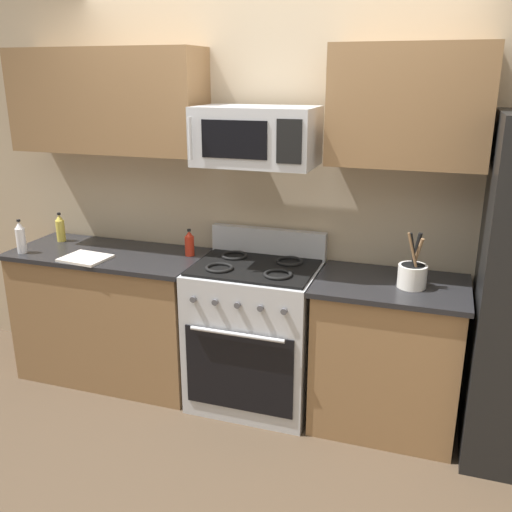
{
  "coord_description": "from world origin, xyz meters",
  "views": [
    {
      "loc": [
        1.03,
        -2.41,
        2.04
      ],
      "look_at": [
        0.05,
        0.53,
        1.03
      ],
      "focal_mm": 39.55,
      "sensor_mm": 36.0,
      "label": 1
    }
  ],
  "objects_px": {
    "microwave": "(256,136)",
    "bottle_oil": "(60,228)",
    "cutting_board": "(85,258)",
    "bottle_vinegar": "(21,238)",
    "bottle_hot_sauce": "(189,244)",
    "utensil_crock": "(412,274)",
    "range_oven": "(255,333)"
  },
  "relations": [
    {
      "from": "utensil_crock",
      "to": "bottle_hot_sauce",
      "type": "xyz_separation_m",
      "value": [
        -1.41,
        0.13,
        0.0
      ]
    },
    {
      "from": "range_oven",
      "to": "bottle_oil",
      "type": "height_order",
      "value": "bottle_oil"
    },
    {
      "from": "utensil_crock",
      "to": "microwave",
      "type": "bearing_deg",
      "value": 176.69
    },
    {
      "from": "cutting_board",
      "to": "bottle_hot_sauce",
      "type": "bearing_deg",
      "value": 25.7
    },
    {
      "from": "utensil_crock",
      "to": "cutting_board",
      "type": "distance_m",
      "value": 2.01
    },
    {
      "from": "range_oven",
      "to": "bottle_vinegar",
      "type": "bearing_deg",
      "value": -172.92
    },
    {
      "from": "range_oven",
      "to": "microwave",
      "type": "xyz_separation_m",
      "value": [
        -0.0,
        0.03,
        1.22
      ]
    },
    {
      "from": "utensil_crock",
      "to": "bottle_hot_sauce",
      "type": "bearing_deg",
      "value": 174.62
    },
    {
      "from": "utensil_crock",
      "to": "bottle_hot_sauce",
      "type": "height_order",
      "value": "utensil_crock"
    },
    {
      "from": "utensil_crock",
      "to": "cutting_board",
      "type": "height_order",
      "value": "utensil_crock"
    },
    {
      "from": "microwave",
      "to": "utensil_crock",
      "type": "distance_m",
      "value": 1.17
    },
    {
      "from": "microwave",
      "to": "bottle_vinegar",
      "type": "distance_m",
      "value": 1.72
    },
    {
      "from": "range_oven",
      "to": "bottle_hot_sauce",
      "type": "relative_size",
      "value": 6.16
    },
    {
      "from": "utensil_crock",
      "to": "bottle_hot_sauce",
      "type": "relative_size",
      "value": 1.8
    },
    {
      "from": "cutting_board",
      "to": "bottle_oil",
      "type": "relative_size",
      "value": 1.38
    },
    {
      "from": "range_oven",
      "to": "utensil_crock",
      "type": "relative_size",
      "value": 3.41
    },
    {
      "from": "range_oven",
      "to": "bottle_hot_sauce",
      "type": "xyz_separation_m",
      "value": [
        -0.48,
        0.11,
        0.52
      ]
    },
    {
      "from": "cutting_board",
      "to": "bottle_vinegar",
      "type": "relative_size",
      "value": 1.25
    },
    {
      "from": "microwave",
      "to": "bottle_oil",
      "type": "height_order",
      "value": "microwave"
    },
    {
      "from": "bottle_oil",
      "to": "bottle_vinegar",
      "type": "bearing_deg",
      "value": -102.83
    },
    {
      "from": "microwave",
      "to": "bottle_hot_sauce",
      "type": "distance_m",
      "value": 0.86
    },
    {
      "from": "range_oven",
      "to": "bottle_vinegar",
      "type": "relative_size",
      "value": 4.81
    },
    {
      "from": "range_oven",
      "to": "cutting_board",
      "type": "bearing_deg",
      "value": -170.45
    },
    {
      "from": "microwave",
      "to": "utensil_crock",
      "type": "bearing_deg",
      "value": -3.31
    },
    {
      "from": "microwave",
      "to": "cutting_board",
      "type": "xyz_separation_m",
      "value": [
        -1.08,
        -0.21,
        -0.78
      ]
    },
    {
      "from": "microwave",
      "to": "bottle_vinegar",
      "type": "bearing_deg",
      "value": -171.98
    },
    {
      "from": "cutting_board",
      "to": "microwave",
      "type": "bearing_deg",
      "value": 10.89
    },
    {
      "from": "utensil_crock",
      "to": "cutting_board",
      "type": "bearing_deg",
      "value": -175.6
    },
    {
      "from": "utensil_crock",
      "to": "bottle_oil",
      "type": "distance_m",
      "value": 2.42
    },
    {
      "from": "cutting_board",
      "to": "bottle_vinegar",
      "type": "bearing_deg",
      "value": -178.6
    },
    {
      "from": "utensil_crock",
      "to": "cutting_board",
      "type": "relative_size",
      "value": 1.13
    },
    {
      "from": "cutting_board",
      "to": "bottle_vinegar",
      "type": "xyz_separation_m",
      "value": [
        -0.48,
        -0.01,
        0.1
      ]
    }
  ]
}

